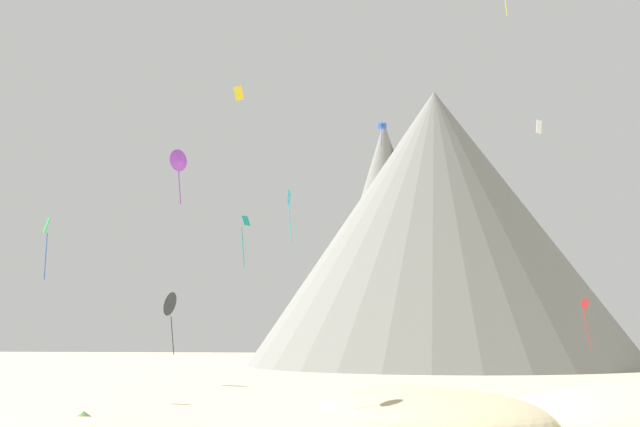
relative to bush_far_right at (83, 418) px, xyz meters
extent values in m
ellipsoid|color=#CCBA8E|center=(18.77, 10.12, -0.39)|extent=(21.31, 26.72, 3.08)
cone|color=#668C4C|center=(0.00, 0.00, 0.00)|extent=(2.96, 2.96, 0.78)
cone|color=#568442|center=(22.16, 7.58, 0.04)|extent=(2.52, 2.52, 0.86)
cone|color=gray|center=(20.47, 89.51, 23.87)|extent=(90.66, 90.66, 48.51)
cone|color=gray|center=(11.40, 89.33, 21.23)|extent=(35.98, 35.98, 43.23)
cube|color=teal|center=(2.01, 27.41, 15.28)|extent=(0.73, 0.93, 0.99)
cylinder|color=teal|center=(1.75, 27.41, 12.78)|extent=(0.52, 0.53, 3.95)
cube|color=green|center=(-11.68, 15.70, 13.40)|extent=(0.97, 0.71, 1.41)
cylinder|color=blue|center=(-11.59, 15.70, 10.87)|extent=(0.39, 0.59, 3.74)
cube|color=yellow|center=(3.10, 19.92, 25.32)|extent=(0.91, 0.31, 1.32)
cube|color=blue|center=(14.10, 41.68, 27.99)|extent=(1.03, 1.04, 0.45)
cube|color=blue|center=(14.10, 41.68, 28.34)|extent=(1.03, 1.04, 0.45)
cylinder|color=blue|center=(14.04, 41.68, 26.84)|extent=(0.17, 0.19, 1.97)
cone|color=black|center=(-7.85, 34.78, 7.81)|extent=(2.41, 2.22, 2.53)
cylinder|color=black|center=(-7.56, 34.78, 4.55)|extent=(0.63, 0.39, 3.95)
cone|color=purple|center=(2.44, 7.32, 16.34)|extent=(0.99, 1.44, 1.53)
cylinder|color=purple|center=(2.52, 7.32, 14.43)|extent=(0.24, 0.29, 2.30)
cube|color=red|center=(34.88, 40.16, 7.81)|extent=(0.78, 0.37, 1.00)
cylinder|color=red|center=(34.93, 40.16, 5.24)|extent=(0.62, 0.60, 4.15)
cube|color=white|center=(29.71, 30.33, 24.12)|extent=(0.69, 0.94, 1.29)
cube|color=#33BCDB|center=(7.06, 22.77, 16.48)|extent=(0.13, 0.96, 1.38)
cylinder|color=#33BCDB|center=(7.18, 22.77, 14.17)|extent=(0.34, 0.33, 3.34)
cylinder|color=yellow|center=(26.64, 25.79, 34.76)|extent=(0.22, 0.49, 2.78)
camera|label=1|loc=(19.32, -39.68, 4.45)|focal=41.40mm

